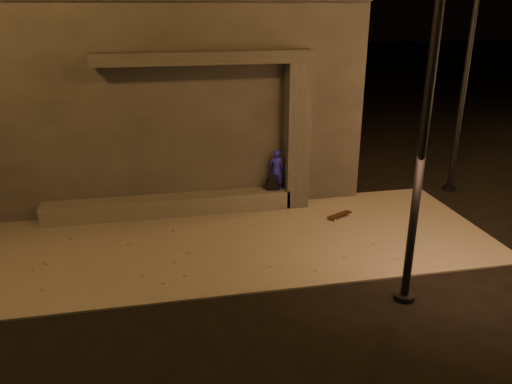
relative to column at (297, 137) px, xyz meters
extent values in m
plane|color=black|center=(-1.70, -3.75, -1.84)|extent=(120.00, 120.00, 0.00)
cube|color=slate|center=(-1.70, -1.75, -1.82)|extent=(11.00, 4.40, 0.04)
cube|color=#353230|center=(-2.70, 2.75, 0.76)|extent=(9.00, 5.00, 5.20)
cube|color=#4E4C47|center=(-3.20, 0.00, -1.58)|extent=(6.00, 0.55, 0.45)
cube|color=#353230|center=(0.00, 0.00, 0.00)|extent=(0.55, 0.55, 3.60)
cube|color=#353230|center=(-2.20, 0.05, 1.94)|extent=(5.00, 0.70, 0.28)
imported|color=#1D1BAF|center=(-0.50, 0.00, -0.83)|extent=(0.43, 0.33, 1.05)
cube|color=black|center=(-0.60, 0.00, -1.23)|extent=(0.31, 0.21, 0.24)
cube|color=black|center=(-0.60, 0.00, -1.02)|extent=(0.26, 0.05, 0.17)
cube|color=black|center=(0.84, -1.04, -1.73)|extent=(0.71, 0.48, 0.01)
cylinder|color=tan|center=(1.02, -0.88, -1.78)|extent=(0.06, 0.05, 0.05)
cylinder|color=tan|center=(1.08, -1.00, -1.78)|extent=(0.06, 0.05, 0.05)
cylinder|color=tan|center=(0.61, -1.09, -1.78)|extent=(0.06, 0.05, 0.05)
cylinder|color=tan|center=(0.67, -1.21, -1.78)|extent=(0.06, 0.05, 0.05)
cube|color=#99999E|center=(1.05, -0.94, -1.75)|extent=(0.11, 0.15, 0.01)
cube|color=#99999E|center=(0.64, -1.15, -1.75)|extent=(0.11, 0.15, 0.01)
cylinder|color=black|center=(0.72, -4.63, 1.56)|extent=(0.14, 0.14, 6.81)
cylinder|color=black|center=(0.72, -4.63, -1.79)|extent=(0.36, 0.36, 0.10)
cylinder|color=black|center=(4.60, 0.28, 2.02)|extent=(0.14, 0.14, 7.72)
cylinder|color=black|center=(4.60, 0.28, -1.79)|extent=(0.36, 0.36, 0.10)
camera|label=1|loc=(-3.36, -11.58, 3.06)|focal=35.00mm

